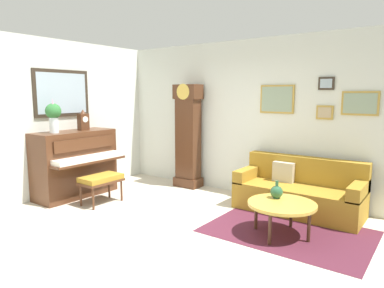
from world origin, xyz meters
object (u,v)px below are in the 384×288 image
Objects in this scene: coffee_table at (282,205)px; green_jug at (277,192)px; piano at (76,163)px; piano_bench at (101,180)px; mantel_clock at (83,121)px; couch at (299,192)px; flower_vase at (53,114)px; grandfather_clock at (188,139)px.

coffee_table is 0.23m from green_jug.
piano_bench is at bearing -2.46° from piano.
piano_bench is 2.92× the size of green_jug.
mantel_clock is (0.00, 0.20, 0.76)m from piano.
flower_vase is (-3.56, -1.93, 1.19)m from couch.
flower_vase is 3.83m from green_jug.
flower_vase is at bearing -90.05° from mantel_clock.
grandfather_clock is at bearing 154.65° from green_jug.
coffee_table is 3.67× the size of green_jug.
mantel_clock is at bearing -159.40° from couch.
piano_bench is 0.34× the size of grandfather_clock.
couch reaches higher than piano_bench.
couch is at bearing -4.37° from grandfather_clock.
coffee_table is at bearing -26.85° from grandfather_clock.
piano is 0.98m from flower_vase.
couch is (2.83, 1.57, -0.09)m from piano_bench.
green_jug is (2.32, -1.10, -0.43)m from grandfather_clock.
coffee_table is at bearing 13.07° from flower_vase.
green_jug is at bearing 12.97° from piano_bench.
piano_bench is 0.37× the size of couch.
grandfather_clock is 2.50m from flower_vase.
piano reaches higher than green_jug.
couch is 5.00× the size of mantel_clock.
mantel_clock is 0.66× the size of flower_vase.
piano is 0.71× the size of grandfather_clock.
green_jug is at bearing 133.43° from coffee_table.
couch is at bearing 29.12° from piano_bench.
piano is at bearing -170.13° from green_jug.
couch is at bearing 20.60° from mantel_clock.
mantel_clock is 1.58× the size of green_jug.
piano_bench is 2.91m from green_jug.
piano is 2.06× the size of piano_bench.
flower_vase is (-1.25, -2.10, 0.53)m from grandfather_clock.
flower_vase is at bearing -164.27° from green_jug.
flower_vase is at bearing -166.93° from coffee_table.
flower_vase reaches higher than coffee_table.
piano_bench is at bearing -106.40° from grandfather_clock.
piano_bench is 1.84× the size of mantel_clock.
grandfather_clock is at bearing 53.96° from piano.
mantel_clock is at bearing -173.35° from green_jug.
mantel_clock is (-0.73, 0.24, 0.95)m from piano_bench.
grandfather_clock reaches higher than couch.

